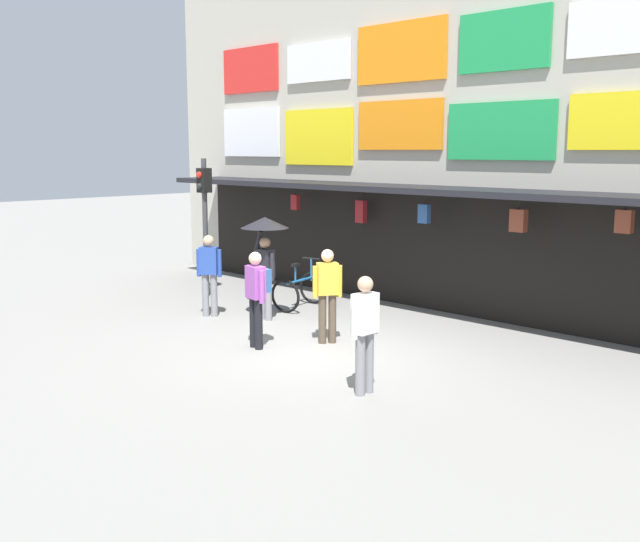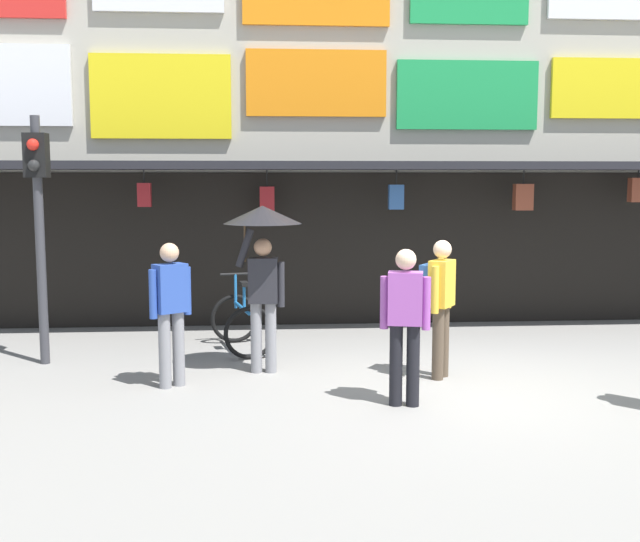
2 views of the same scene
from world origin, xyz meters
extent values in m
plane|color=gray|center=(0.00, 0.00, 0.00)|extent=(80.00, 80.00, 0.00)
cube|color=#B2AD9E|center=(0.00, 4.60, 4.00)|extent=(18.00, 1.20, 8.00)
cube|color=black|center=(0.00, 3.30, 2.60)|extent=(15.30, 1.40, 0.12)
cube|color=white|center=(-6.15, 3.95, 3.85)|extent=(2.16, 0.08, 1.25)
cube|color=yellow|center=(-3.69, 3.95, 3.69)|extent=(2.20, 0.08, 1.31)
cube|color=orange|center=(-1.23, 3.95, 3.92)|extent=(2.25, 0.08, 1.05)
cube|color=green|center=(1.23, 3.95, 3.75)|extent=(2.32, 0.08, 1.10)
cube|color=yellow|center=(3.69, 3.95, 3.88)|extent=(2.12, 0.08, 0.97)
cylinder|color=black|center=(-3.91, 3.40, 2.44)|extent=(0.02, 0.02, 0.20)
cube|color=maroon|center=(-3.91, 3.40, 2.16)|extent=(0.20, 0.12, 0.36)
cylinder|color=black|center=(-2.03, 3.65, 2.41)|extent=(0.02, 0.02, 0.26)
cube|color=maroon|center=(-2.03, 3.65, 2.03)|extent=(0.23, 0.14, 0.50)
cylinder|color=black|center=(-0.03, 3.30, 2.42)|extent=(0.02, 0.02, 0.23)
cube|color=#2D5693|center=(-0.03, 3.30, 2.12)|extent=(0.23, 0.14, 0.38)
cylinder|color=black|center=(2.02, 3.40, 2.43)|extent=(0.02, 0.02, 0.22)
cube|color=brown|center=(2.02, 3.40, 2.11)|extent=(0.29, 0.17, 0.42)
cylinder|color=black|center=(3.92, 3.45, 2.48)|extent=(0.02, 0.02, 0.12)
cube|color=brown|center=(3.92, 3.45, 2.22)|extent=(0.27, 0.16, 0.39)
cube|color=black|center=(0.00, 3.98, 1.25)|extent=(15.30, 0.04, 2.50)
cylinder|color=#38383D|center=(-4.96, 1.51, 1.60)|extent=(0.12, 0.12, 3.20)
cube|color=black|center=(-4.96, 1.51, 2.70)|extent=(0.28, 0.24, 0.56)
sphere|color=red|center=(-4.97, 1.38, 2.83)|extent=(0.15, 0.15, 0.15)
sphere|color=black|center=(-4.97, 1.38, 2.57)|extent=(0.15, 0.15, 0.15)
torus|color=black|center=(-2.53, 2.62, 0.36)|extent=(0.72, 0.22, 0.72)
torus|color=black|center=(-2.29, 1.55, 0.36)|extent=(0.72, 0.22, 0.72)
cylinder|color=#1E66A8|center=(-2.41, 2.08, 0.61)|extent=(0.27, 0.98, 0.05)
cylinder|color=#1E66A8|center=(-2.37, 1.92, 0.78)|extent=(0.04, 0.04, 0.35)
cube|color=black|center=(-2.37, 1.92, 0.97)|extent=(0.14, 0.22, 0.06)
cylinder|color=#1E66A8|center=(-2.51, 2.54, 0.78)|extent=(0.04, 0.04, 0.50)
cylinder|color=black|center=(-2.51, 2.54, 1.03)|extent=(0.44, 0.13, 0.04)
cylinder|color=gray|center=(-2.02, 0.84, 0.44)|extent=(0.14, 0.14, 0.88)
cylinder|color=gray|center=(-2.20, 0.85, 0.44)|extent=(0.14, 0.14, 0.88)
cube|color=#232328|center=(-2.11, 0.84, 1.16)|extent=(0.37, 0.24, 0.56)
sphere|color=#A87A5B|center=(-2.11, 0.84, 1.57)|extent=(0.22, 0.22, 0.22)
cylinder|color=#232328|center=(-1.89, 0.83, 1.11)|extent=(0.09, 0.09, 0.56)
cylinder|color=#232328|center=(-2.33, 0.85, 1.56)|extent=(0.23, 0.09, 0.48)
cylinder|color=#4C3823|center=(-2.33, 0.85, 1.67)|extent=(0.02, 0.02, 0.55)
cone|color=black|center=(-2.11, 0.84, 1.97)|extent=(0.96, 0.96, 0.22)
cylinder|color=black|center=(-0.53, -0.71, 0.44)|extent=(0.14, 0.14, 0.88)
cylinder|color=black|center=(-0.70, -0.67, 0.44)|extent=(0.14, 0.14, 0.88)
cube|color=#9E4CA8|center=(-0.62, -0.69, 1.16)|extent=(0.40, 0.29, 0.56)
sphere|color=beige|center=(-0.62, -0.69, 1.57)|extent=(0.22, 0.22, 0.22)
cylinder|color=#9E4CA8|center=(-0.40, -0.74, 1.11)|extent=(0.09, 0.09, 0.56)
cylinder|color=#9E4CA8|center=(-0.83, -0.64, 1.11)|extent=(0.09, 0.09, 0.56)
cube|color=#2D5693|center=(-0.58, -0.53, 1.18)|extent=(0.31, 0.21, 0.40)
cylinder|color=brown|center=(0.08, 0.49, 0.44)|extent=(0.14, 0.14, 0.88)
cylinder|color=brown|center=(-0.02, 0.34, 0.44)|extent=(0.14, 0.14, 0.88)
cube|color=gold|center=(0.03, 0.41, 1.16)|extent=(0.38, 0.42, 0.56)
sphere|color=beige|center=(0.03, 0.41, 1.57)|extent=(0.22, 0.22, 0.22)
cylinder|color=gold|center=(0.15, 0.60, 1.11)|extent=(0.09, 0.09, 0.56)
cylinder|color=gold|center=(-0.09, 0.23, 1.11)|extent=(0.09, 0.09, 0.56)
cube|color=#2D5693|center=(-0.10, 0.50, 1.18)|extent=(0.29, 0.32, 0.40)
cylinder|color=gray|center=(-3.10, 0.30, 0.44)|extent=(0.14, 0.14, 0.88)
cylinder|color=gray|center=(-3.24, 0.20, 0.44)|extent=(0.14, 0.14, 0.88)
cube|color=#28479E|center=(-3.17, 0.25, 1.16)|extent=(0.42, 0.39, 0.56)
sphere|color=tan|center=(-3.17, 0.25, 1.57)|extent=(0.22, 0.22, 0.22)
cylinder|color=#28479E|center=(-2.99, 0.38, 1.11)|extent=(0.09, 0.09, 0.56)
cylinder|color=#28479E|center=(-3.35, 0.12, 1.11)|extent=(0.09, 0.09, 0.56)
camera|label=1|loc=(8.75, -8.67, 3.39)|focal=40.99mm
camera|label=2|loc=(-2.10, -8.60, 2.42)|focal=43.27mm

